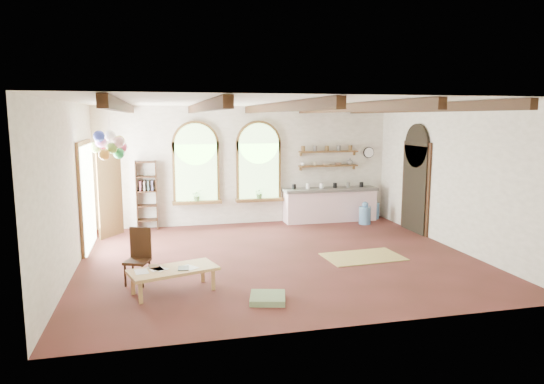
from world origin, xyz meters
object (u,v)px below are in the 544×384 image
object	(u,v)px
coffee_table	(173,271)
balloon_cluster	(110,145)
kitchen_counter	(330,204)
side_chair	(138,268)

from	to	relation	value
coffee_table	balloon_cluster	world-z (taller)	balloon_cluster
coffee_table	balloon_cluster	size ratio (longest dim) A/B	1.37
kitchen_counter	coffee_table	world-z (taller)	kitchen_counter
balloon_cluster	coffee_table	bearing A→B (deg)	-65.52
coffee_table	side_chair	bearing A→B (deg)	135.74
side_chair	kitchen_counter	bearing A→B (deg)	39.32
coffee_table	balloon_cluster	bearing A→B (deg)	114.48
kitchen_counter	coffee_table	size ratio (longest dim) A/B	1.71
coffee_table	side_chair	xyz separation A→B (m)	(-0.59, 0.58, -0.08)
coffee_table	side_chair	world-z (taller)	side_chair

